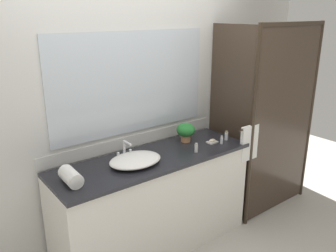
{
  "coord_description": "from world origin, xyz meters",
  "views": [
    {
      "loc": [
        -1.59,
        -2.26,
        2.09
      ],
      "look_at": [
        0.15,
        0.0,
        1.15
      ],
      "focal_mm": 37.36,
      "sensor_mm": 36.0,
      "label": 1
    }
  ],
  "objects_px": {
    "potted_plant": "(186,131)",
    "soap_dish": "(212,141)",
    "faucet": "(125,152)",
    "amenity_bottle_body_wash": "(196,148)",
    "amenity_bottle_conditioner": "(226,136)",
    "amenity_bottle_shampoo": "(222,140)",
    "sink_basin": "(135,160)",
    "rolled_towel_near_edge": "(71,177)"
  },
  "relations": [
    {
      "from": "potted_plant",
      "to": "soap_dish",
      "type": "relative_size",
      "value": 1.84
    },
    {
      "from": "faucet",
      "to": "soap_dish",
      "type": "relative_size",
      "value": 1.7
    },
    {
      "from": "faucet",
      "to": "amenity_bottle_body_wash",
      "type": "xyz_separation_m",
      "value": [
        0.57,
        -0.28,
        -0.01
      ]
    },
    {
      "from": "potted_plant",
      "to": "amenity_bottle_conditioner",
      "type": "bearing_deg",
      "value": -31.53
    },
    {
      "from": "faucet",
      "to": "amenity_bottle_shampoo",
      "type": "xyz_separation_m",
      "value": [
        0.89,
        -0.27,
        -0.01
      ]
    },
    {
      "from": "sink_basin",
      "to": "faucet",
      "type": "distance_m",
      "value": 0.17
    },
    {
      "from": "amenity_bottle_conditioner",
      "to": "rolled_towel_near_edge",
      "type": "relative_size",
      "value": 0.41
    },
    {
      "from": "sink_basin",
      "to": "faucet",
      "type": "xyz_separation_m",
      "value": [
        0.0,
        0.16,
        0.02
      ]
    },
    {
      "from": "potted_plant",
      "to": "amenity_bottle_shampoo",
      "type": "xyz_separation_m",
      "value": [
        0.23,
        -0.26,
        -0.07
      ]
    },
    {
      "from": "faucet",
      "to": "soap_dish",
      "type": "xyz_separation_m",
      "value": [
        0.84,
        -0.2,
        -0.04
      ]
    },
    {
      "from": "sink_basin",
      "to": "potted_plant",
      "type": "bearing_deg",
      "value": 12.49
    },
    {
      "from": "potted_plant",
      "to": "rolled_towel_near_edge",
      "type": "xyz_separation_m",
      "value": [
        -1.22,
        -0.16,
        -0.05
      ]
    },
    {
      "from": "faucet",
      "to": "amenity_bottle_shampoo",
      "type": "bearing_deg",
      "value": -17.04
    },
    {
      "from": "soap_dish",
      "to": "amenity_bottle_body_wash",
      "type": "xyz_separation_m",
      "value": [
        -0.28,
        -0.08,
        0.03
      ]
    },
    {
      "from": "soap_dish",
      "to": "amenity_bottle_body_wash",
      "type": "height_order",
      "value": "amenity_bottle_body_wash"
    },
    {
      "from": "sink_basin",
      "to": "amenity_bottle_conditioner",
      "type": "height_order",
      "value": "amenity_bottle_conditioner"
    },
    {
      "from": "amenity_bottle_conditioner",
      "to": "sink_basin",
      "type": "bearing_deg",
      "value": 176.5
    },
    {
      "from": "amenity_bottle_shampoo",
      "to": "rolled_towel_near_edge",
      "type": "bearing_deg",
      "value": 176.21
    },
    {
      "from": "sink_basin",
      "to": "amenity_bottle_body_wash",
      "type": "xyz_separation_m",
      "value": [
        0.57,
        -0.11,
        0.0
      ]
    },
    {
      "from": "sink_basin",
      "to": "amenity_bottle_shampoo",
      "type": "xyz_separation_m",
      "value": [
        0.89,
        -0.11,
        0.0
      ]
    },
    {
      "from": "potted_plant",
      "to": "sink_basin",
      "type": "bearing_deg",
      "value": -167.51
    },
    {
      "from": "soap_dish",
      "to": "amenity_bottle_shampoo",
      "type": "xyz_separation_m",
      "value": [
        0.05,
        -0.08,
        0.02
      ]
    },
    {
      "from": "faucet",
      "to": "rolled_towel_near_edge",
      "type": "relative_size",
      "value": 0.77
    },
    {
      "from": "sink_basin",
      "to": "faucet",
      "type": "bearing_deg",
      "value": 90.0
    },
    {
      "from": "faucet",
      "to": "amenity_bottle_conditioner",
      "type": "height_order",
      "value": "faucet"
    },
    {
      "from": "sink_basin",
      "to": "faucet",
      "type": "relative_size",
      "value": 2.61
    },
    {
      "from": "soap_dish",
      "to": "rolled_towel_near_edge",
      "type": "distance_m",
      "value": 1.4
    },
    {
      "from": "soap_dish",
      "to": "amenity_bottle_body_wash",
      "type": "relative_size",
      "value": 1.19
    },
    {
      "from": "sink_basin",
      "to": "potted_plant",
      "type": "distance_m",
      "value": 0.68
    },
    {
      "from": "potted_plant",
      "to": "amenity_bottle_conditioner",
      "type": "distance_m",
      "value": 0.4
    },
    {
      "from": "amenity_bottle_conditioner",
      "to": "amenity_bottle_body_wash",
      "type": "bearing_deg",
      "value": -173.27
    },
    {
      "from": "potted_plant",
      "to": "amenity_bottle_body_wash",
      "type": "xyz_separation_m",
      "value": [
        -0.1,
        -0.26,
        -0.07
      ]
    },
    {
      "from": "sink_basin",
      "to": "soap_dish",
      "type": "relative_size",
      "value": 4.44
    },
    {
      "from": "amenity_bottle_conditioner",
      "to": "rolled_towel_near_edge",
      "type": "bearing_deg",
      "value": 178.21
    },
    {
      "from": "soap_dish",
      "to": "amenity_bottle_conditioner",
      "type": "xyz_separation_m",
      "value": [
        0.16,
        -0.03,
        0.03
      ]
    },
    {
      "from": "faucet",
      "to": "soap_dish",
      "type": "height_order",
      "value": "faucet"
    },
    {
      "from": "soap_dish",
      "to": "amenity_bottle_shampoo",
      "type": "bearing_deg",
      "value": -57.14
    },
    {
      "from": "potted_plant",
      "to": "rolled_towel_near_edge",
      "type": "height_order",
      "value": "potted_plant"
    },
    {
      "from": "amenity_bottle_conditioner",
      "to": "rolled_towel_near_edge",
      "type": "xyz_separation_m",
      "value": [
        -1.56,
        0.05,
        0.01
      ]
    },
    {
      "from": "sink_basin",
      "to": "potted_plant",
      "type": "xyz_separation_m",
      "value": [
        0.66,
        0.15,
        0.07
      ]
    },
    {
      "from": "sink_basin",
      "to": "potted_plant",
      "type": "relative_size",
      "value": 2.42
    },
    {
      "from": "faucet",
      "to": "potted_plant",
      "type": "relative_size",
      "value": 0.93
    }
  ]
}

